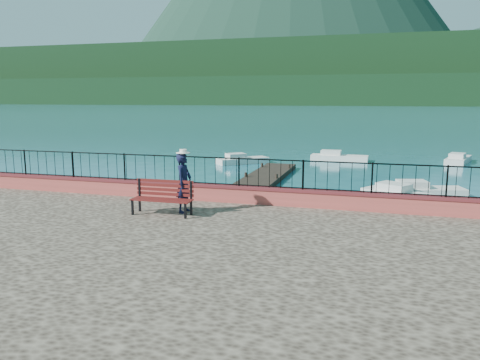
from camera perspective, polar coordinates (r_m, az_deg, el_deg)
The scene contains 15 objects.
ground at distance 13.11m, azimuth -3.47°, elevation -11.38°, with size 2000.00×2000.00×0.00m, color #19596B.
parapet at distance 16.08m, azimuth 0.90°, elevation -1.79°, with size 28.00×0.46×0.58m, color #C14B45.
railing at distance 15.94m, azimuth 0.91°, elevation 0.90°, with size 27.00×0.05×0.95m, color black.
dock at distance 24.71m, azimuth 1.48°, elevation -0.79°, with size 2.00×16.00×0.30m, color #2D231C.
far_forest at distance 311.54m, azimuth 15.65°, elevation 10.42°, with size 900.00×60.00×18.00m, color black.
foothills at distance 371.91m, azimuth 15.86°, elevation 12.29°, with size 900.00×120.00×44.00m, color black.
park_bench at distance 14.67m, azimuth -9.45°, elevation -2.98°, with size 1.92×0.66×1.06m.
person at distance 14.76m, azimuth -6.86°, elevation -0.35°, with size 0.69×0.45×1.88m, color black.
hat at distance 14.62m, azimuth -6.94°, elevation 3.51°, with size 0.44×0.44×0.12m, color white.
boat_0 at distance 24.02m, azimuth -15.43°, elevation -0.86°, with size 3.55×1.30×0.80m, color white.
boat_1 at distance 23.11m, azimuth 19.49°, elevation -1.49°, with size 4.03×1.30×0.80m, color silver.
boat_2 at distance 24.63m, azimuth 21.51°, elevation -0.94°, with size 3.87×1.30×0.80m, color silver.
boat_3 at distance 34.37m, azimuth 0.36°, elevation 2.69°, with size 3.79×1.30×0.80m, color silver.
boat_4 at distance 36.76m, azimuth 12.02°, elevation 2.95°, with size 4.28×1.30×0.80m, color silver.
boat_5 at distance 38.36m, azimuth 25.09°, elevation 2.51°, with size 4.01×1.30×0.80m, color silver.
Camera 1 is at (4.13, -11.49, 4.78)m, focal length 35.00 mm.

